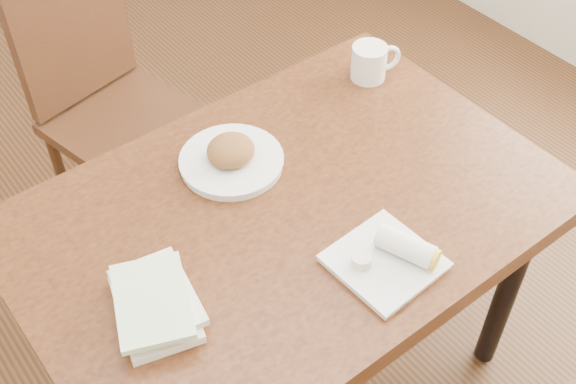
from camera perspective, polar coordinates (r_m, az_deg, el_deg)
ground at (r=2.29m, az=-0.00°, el=-14.13°), size 4.00×5.00×0.01m
table at (r=1.73m, az=-0.00°, el=-2.99°), size 1.25×0.85×0.75m
chair_far at (r=2.38m, az=-14.18°, el=7.51°), size 0.50×0.50×0.95m
plate_scone at (r=1.76m, az=-4.51°, el=2.76°), size 0.26×0.26×0.08m
coffee_mug at (r=2.03m, az=6.54°, el=10.23°), size 0.14×0.10×0.10m
plate_burrito at (r=1.56m, az=8.16°, el=-5.11°), size 0.22×0.22×0.07m
book_stack at (r=1.49m, az=-10.45°, el=-8.64°), size 0.21×0.25×0.06m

